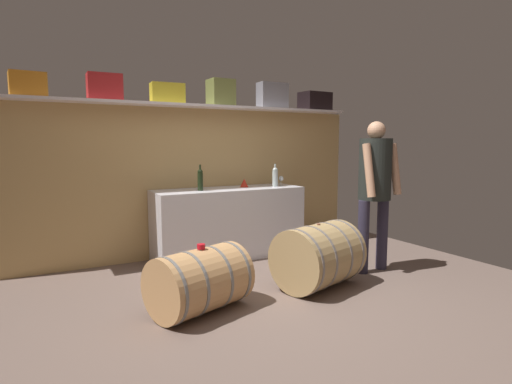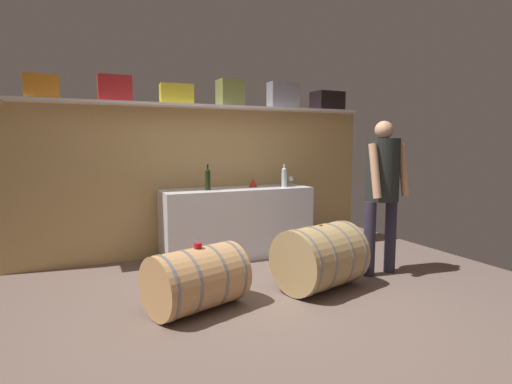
% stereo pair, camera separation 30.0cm
% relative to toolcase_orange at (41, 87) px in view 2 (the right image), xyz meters
% --- Properties ---
extents(ground_plane, '(6.00, 7.34, 0.02)m').
position_rel_toolcase_orange_xyz_m(ground_plane, '(1.84, -1.40, -2.08)').
color(ground_plane, '#6F5B51').
extents(back_wall_panel, '(4.80, 0.10, 1.91)m').
position_rel_toolcase_orange_xyz_m(back_wall_panel, '(1.84, 0.15, -1.11)').
color(back_wall_panel, tan).
rests_on(back_wall_panel, ground).
extents(high_shelf_board, '(4.41, 0.40, 0.03)m').
position_rel_toolcase_orange_xyz_m(high_shelf_board, '(1.84, 0.00, -0.14)').
color(high_shelf_board, silver).
rests_on(high_shelf_board, back_wall_panel).
extents(toolcase_orange, '(0.37, 0.32, 0.25)m').
position_rel_toolcase_orange_xyz_m(toolcase_orange, '(0.00, 0.00, 0.00)').
color(toolcase_orange, orange).
rests_on(toolcase_orange, high_shelf_board).
extents(toolcase_red, '(0.37, 0.24, 0.30)m').
position_rel_toolcase_orange_xyz_m(toolcase_red, '(0.76, 0.00, 0.02)').
color(toolcase_red, red).
rests_on(toolcase_red, high_shelf_board).
extents(toolcase_yellow, '(0.41, 0.22, 0.24)m').
position_rel_toolcase_orange_xyz_m(toolcase_yellow, '(1.48, 0.00, -0.00)').
color(toolcase_yellow, yellow).
rests_on(toolcase_yellow, high_shelf_board).
extents(toolcase_olive, '(0.32, 0.28, 0.34)m').
position_rel_toolcase_orange_xyz_m(toolcase_olive, '(2.19, 0.00, 0.04)').
color(toolcase_olive, olive).
rests_on(toolcase_olive, high_shelf_board).
extents(toolcase_grey, '(0.41, 0.20, 0.35)m').
position_rel_toolcase_orange_xyz_m(toolcase_grey, '(2.96, 0.00, 0.05)').
color(toolcase_grey, gray).
rests_on(toolcase_grey, high_shelf_board).
extents(toolcase_black, '(0.44, 0.32, 0.26)m').
position_rel_toolcase_orange_xyz_m(toolcase_black, '(3.69, 0.00, 0.01)').
color(toolcase_black, black).
rests_on(toolcase_black, high_shelf_board).
extents(work_cabinet, '(1.93, 0.62, 0.89)m').
position_rel_toolcase_orange_xyz_m(work_cabinet, '(2.19, -0.22, -1.63)').
color(work_cabinet, white).
rests_on(work_cabinet, ground).
extents(wine_bottle_clear, '(0.07, 0.07, 0.30)m').
position_rel_toolcase_orange_xyz_m(wine_bottle_clear, '(2.84, -0.29, -1.04)').
color(wine_bottle_clear, '#B1C0BD').
rests_on(wine_bottle_clear, work_cabinet).
extents(wine_bottle_dark, '(0.07, 0.07, 0.32)m').
position_rel_toolcase_orange_xyz_m(wine_bottle_dark, '(1.78, -0.28, -1.04)').
color(wine_bottle_dark, black).
rests_on(wine_bottle_dark, work_cabinet).
extents(wine_glass, '(0.07, 0.07, 0.13)m').
position_rel_toolcase_orange_xyz_m(wine_glass, '(2.98, -0.22, -1.09)').
color(wine_glass, white).
rests_on(wine_glass, work_cabinet).
extents(red_funnel, '(0.11, 0.11, 0.11)m').
position_rel_toolcase_orange_xyz_m(red_funnel, '(2.45, -0.15, -1.12)').
color(red_funnel, red).
rests_on(red_funnel, work_cabinet).
extents(wine_barrel_near, '(0.96, 0.79, 0.57)m').
position_rel_toolcase_orange_xyz_m(wine_barrel_near, '(1.22, -1.72, -1.79)').
color(wine_barrel_near, tan).
rests_on(wine_barrel_near, ground).
extents(wine_barrel_far, '(0.96, 0.84, 0.66)m').
position_rel_toolcase_orange_xyz_m(wine_barrel_far, '(2.51, -1.70, -1.74)').
color(wine_barrel_far, tan).
rests_on(wine_barrel_far, ground).
extents(tasting_cup, '(0.07, 0.07, 0.04)m').
position_rel_toolcase_orange_xyz_m(tasting_cup, '(1.24, -1.72, -1.49)').
color(tasting_cup, red).
rests_on(tasting_cup, wine_barrel_near).
extents(winemaker_pouring, '(0.51, 0.39, 1.71)m').
position_rel_toolcase_orange_xyz_m(winemaker_pouring, '(3.39, -1.57, -1.02)').
color(winemaker_pouring, '#2F2B3E').
rests_on(winemaker_pouring, ground).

